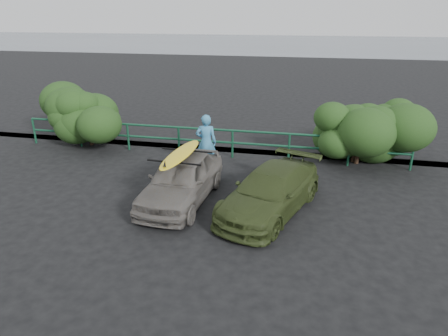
# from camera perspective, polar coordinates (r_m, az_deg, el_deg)

# --- Properties ---
(ground) EXTENTS (80.00, 80.00, 0.00)m
(ground) POSITION_cam_1_polar(r_m,az_deg,el_deg) (10.28, -9.78, -7.39)
(ground) COLOR black
(ocean) EXTENTS (200.00, 200.00, 0.00)m
(ocean) POSITION_cam_1_polar(r_m,az_deg,el_deg) (68.57, 9.58, 17.06)
(ocean) COLOR slate
(ocean) RESTS_ON ground
(guardrail) EXTENTS (14.00, 0.08, 1.04)m
(guardrail) POSITION_cam_1_polar(r_m,az_deg,el_deg) (14.45, -2.69, 3.77)
(guardrail) COLOR #154A30
(guardrail) RESTS_ON ground
(shrub_left) EXTENTS (3.20, 2.40, 2.19)m
(shrub_left) POSITION_cam_1_polar(r_m,az_deg,el_deg) (16.50, -18.83, 6.95)
(shrub_left) COLOR #244519
(shrub_left) RESTS_ON ground
(shrub_right) EXTENTS (3.20, 2.40, 1.93)m
(shrub_right) POSITION_cam_1_polar(r_m,az_deg,el_deg) (14.43, 17.47, 4.60)
(shrub_right) COLOR #244519
(shrub_right) RESTS_ON ground
(sedan) EXTENTS (1.73, 3.85, 1.29)m
(sedan) POSITION_cam_1_polar(r_m,az_deg,el_deg) (10.94, -6.08, -1.60)
(sedan) COLOR #625D57
(sedan) RESTS_ON ground
(olive_vehicle) EXTENTS (2.84, 4.26, 1.15)m
(olive_vehicle) POSITION_cam_1_polar(r_m,az_deg,el_deg) (10.39, 6.64, -3.33)
(olive_vehicle) COLOR #32401C
(olive_vehicle) RESTS_ON ground
(man) EXTENTS (0.73, 0.53, 1.85)m
(man) POSITION_cam_1_polar(r_m,az_deg,el_deg) (13.05, -2.57, 3.69)
(man) COLOR teal
(man) RESTS_ON ground
(roof_rack) EXTENTS (1.52, 1.11, 0.05)m
(roof_rack) POSITION_cam_1_polar(r_m,az_deg,el_deg) (10.70, -6.22, 1.69)
(roof_rack) COLOR black
(roof_rack) RESTS_ON sedan
(surfboard) EXTENTS (0.67, 2.55, 0.07)m
(surfboard) POSITION_cam_1_polar(r_m,az_deg,el_deg) (10.68, -6.23, 2.01)
(surfboard) COLOR yellow
(surfboard) RESTS_ON roof_rack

